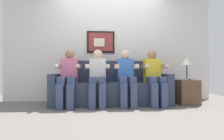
{
  "coord_description": "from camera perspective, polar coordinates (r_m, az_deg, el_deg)",
  "views": [
    {
      "loc": [
        -0.22,
        -3.02,
        0.67
      ],
      "look_at": [
        0.0,
        0.15,
        0.7
      ],
      "focal_mm": 26.05,
      "sensor_mm": 36.0,
      "label": 1
    }
  ],
  "objects": [
    {
      "name": "back_wall_assembly",
      "position": [
        3.84,
        -0.72,
        8.91
      ],
      "size": [
        4.79,
        0.1,
        2.6
      ],
      "color": "silver",
      "rests_on": "ground_plane"
    },
    {
      "name": "table_lamp",
      "position": [
        3.69,
        24.78,
        2.43
      ],
      "size": [
        0.22,
        0.22,
        0.46
      ],
      "color": "#333338",
      "rests_on": "side_table_right"
    },
    {
      "name": "person_right_center",
      "position": [
        3.22,
        4.98,
        -1.69
      ],
      "size": [
        0.46,
        0.56,
        1.11
      ],
      "color": "#3F72CC",
      "rests_on": "ground_plane"
    },
    {
      "name": "person_leftmost",
      "position": [
        3.24,
        -15.03,
        -1.66
      ],
      "size": [
        0.46,
        0.56,
        1.11
      ],
      "color": "pink",
      "rests_on": "ground_plane"
    },
    {
      "name": "side_table_right",
      "position": [
        3.71,
        24.64,
        -6.99
      ],
      "size": [
        0.4,
        0.4,
        0.5
      ],
      "color": "brown",
      "rests_on": "ground_plane"
    },
    {
      "name": "ground_plane",
      "position": [
        3.1,
        0.2,
        -13.02
      ],
      "size": [
        6.22,
        6.22,
        0.0
      ],
      "primitive_type": "plane",
      "color": "#66605B"
    },
    {
      "name": "couch",
      "position": [
        3.37,
        -0.21,
        -6.64
      ],
      "size": [
        2.39,
        0.58,
        0.9
      ],
      "color": "#333D56",
      "rests_on": "ground_plane"
    },
    {
      "name": "person_left_center",
      "position": [
        3.18,
        -5.06,
        -1.69
      ],
      "size": [
        0.46,
        0.56,
        1.11
      ],
      "color": "white",
      "rests_on": "ground_plane"
    },
    {
      "name": "spare_remote_on_table",
      "position": [
        3.6,
        24.46,
        -3.04
      ],
      "size": [
        0.04,
        0.13,
        0.02
      ],
      "primitive_type": "cube",
      "color": "white",
      "rests_on": "side_table_right"
    },
    {
      "name": "person_rightmost",
      "position": [
        3.35,
        14.49,
        -1.62
      ],
      "size": [
        0.46,
        0.56,
        1.11
      ],
      "color": "yellow",
      "rests_on": "ground_plane"
    }
  ]
}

